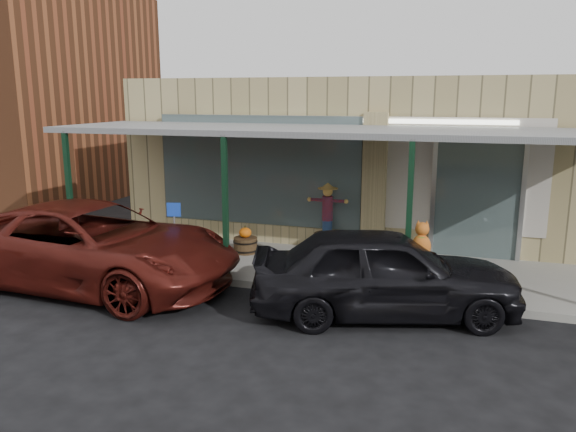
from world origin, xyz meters
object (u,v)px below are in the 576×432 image
(barrel_scarecrow, at_px, (327,228))
(car_maroon, at_px, (91,246))
(handicap_sign, at_px, (174,226))
(parked_sedan, at_px, (384,272))
(barrel_pumpkin, at_px, (245,243))

(barrel_scarecrow, bearing_deg, car_maroon, -136.40)
(handicap_sign, relative_size, car_maroon, 0.23)
(parked_sedan, bearing_deg, handicap_sign, 61.80)
(parked_sedan, height_order, car_maroon, car_maroon)
(handicap_sign, relative_size, parked_sedan, 0.29)
(barrel_pumpkin, height_order, handicap_sign, handicap_sign)
(barrel_pumpkin, xyz_separation_m, car_maroon, (-2.22, -2.70, 0.46))
(barrel_scarecrow, xyz_separation_m, handicap_sign, (-2.78, -2.27, 0.36))
(barrel_scarecrow, height_order, parked_sedan, barrel_scarecrow)
(parked_sedan, distance_m, car_maroon, 5.82)
(handicap_sign, bearing_deg, car_maroon, -149.48)
(barrel_pumpkin, height_order, parked_sedan, parked_sedan)
(barrel_pumpkin, bearing_deg, car_maroon, -129.51)
(handicap_sign, bearing_deg, barrel_scarecrow, 25.79)
(handicap_sign, distance_m, parked_sedan, 4.69)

